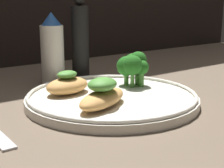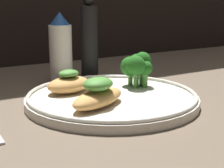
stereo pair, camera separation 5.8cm
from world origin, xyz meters
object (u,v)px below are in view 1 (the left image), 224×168
broccoli_bunch (133,65)px  plate (112,98)px  pepper_grinder (80,41)px  sauce_bottle (52,50)px

broccoli_bunch → plate: bearing=-156.2°
broccoli_bunch → pepper_grinder: bearing=96.2°
broccoli_bunch → sauce_bottle: (-8.55, 15.75, 1.77)cm
broccoli_bunch → pepper_grinder: (-1.71, 15.75, 3.23)cm
plate → broccoli_bunch: broccoli_bunch is taller
pepper_grinder → broccoli_bunch: bearing=-83.8°
broccoli_bunch → sauce_bottle: 18.01cm
plate → sauce_bottle: 20.02cm
plate → pepper_grinder: size_ratio=1.58×
plate → sauce_bottle: bearing=93.4°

